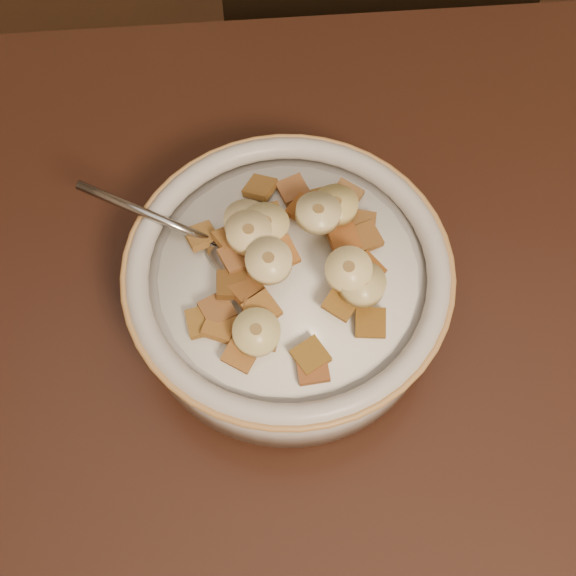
{
  "coord_description": "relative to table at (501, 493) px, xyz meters",
  "views": [
    {
      "loc": [
        -0.16,
        -0.09,
        1.25
      ],
      "look_at": [
        -0.14,
        0.15,
        0.78
      ],
      "focal_mm": 45.0,
      "sensor_mm": 36.0,
      "label": 1
    }
  ],
  "objects": [
    {
      "name": "table",
      "position": [
        0.0,
        0.0,
        0.0
      ],
      "size": [
        1.41,
        0.92,
        0.04
      ],
      "primitive_type": "cube",
      "rotation": [
        0.0,
        0.0,
        0.01
      ],
      "color": "black",
      "rests_on": "floor"
    },
    {
      "name": "milk",
      "position": [
        -0.14,
        0.15,
        0.07
      ],
      "size": [
        0.18,
        0.18,
        0.0
      ],
      "primitive_type": "cylinder",
      "color": "white",
      "rests_on": "cereal_bowl"
    },
    {
      "name": "cereal_square_1",
      "position": [
        -0.19,
        0.11,
        0.08
      ],
      "size": [
        0.03,
        0.03,
        0.01
      ],
      "primitive_type": "cube",
      "rotation": [
        0.07,
        0.12,
        1.21
      ],
      "color": "#9C6520",
      "rests_on": "milk"
    },
    {
      "name": "banana_slice_1",
      "position": [
        -0.17,
        0.16,
        0.1
      ],
      "size": [
        0.04,
        0.04,
        0.01
      ],
      "primitive_type": "cylinder",
      "rotation": [
        0.01,
        0.04,
        0.21
      ],
      "color": "#DDC186",
      "rests_on": "milk"
    },
    {
      "name": "cereal_square_9",
      "position": [
        -0.17,
        0.13,
        0.09
      ],
      "size": [
        0.03,
        0.03,
        0.01
      ],
      "primitive_type": "cube",
      "rotation": [
        -0.11,
        0.17,
        0.61
      ],
      "color": "brown",
      "rests_on": "milk"
    },
    {
      "name": "cereal_square_29",
      "position": [
        -0.16,
        0.22,
        0.08
      ],
      "size": [
        0.03,
        0.03,
        0.01
      ],
      "primitive_type": "cube",
      "rotation": [
        -0.25,
        0.15,
        1.04
      ],
      "color": "brown",
      "rests_on": "milk"
    },
    {
      "name": "banana_slice_4",
      "position": [
        -0.17,
        0.17,
        0.1
      ],
      "size": [
        0.04,
        0.04,
        0.01
      ],
      "primitive_type": "cylinder",
      "rotation": [
        0.07,
        0.03,
        1.17
      ],
      "color": "tan",
      "rests_on": "milk"
    },
    {
      "name": "cereal_square_12",
      "position": [
        -0.11,
        0.2,
        0.08
      ],
      "size": [
        0.02,
        0.02,
        0.01
      ],
      "primitive_type": "cube",
      "rotation": [
        -0.06,
        -0.13,
        0.13
      ],
      "color": "brown",
      "rests_on": "milk"
    },
    {
      "name": "cereal_square_8",
      "position": [
        -0.09,
        0.17,
        0.08
      ],
      "size": [
        0.03,
        0.03,
        0.01
      ],
      "primitive_type": "cube",
      "rotation": [
        0.03,
        -0.04,
        1.93
      ],
      "color": "brown",
      "rests_on": "milk"
    },
    {
      "name": "banana_slice_2",
      "position": [
        -0.12,
        0.17,
        0.1
      ],
      "size": [
        0.04,
        0.04,
        0.01
      ],
      "primitive_type": "cylinder",
      "rotation": [
        0.11,
        0.07,
        1.96
      ],
      "color": "#CBB582",
      "rests_on": "milk"
    },
    {
      "name": "cereal_square_19",
      "position": [
        -0.18,
        0.13,
        0.09
      ],
      "size": [
        0.02,
        0.02,
        0.01
      ],
      "primitive_type": "cube",
      "rotation": [
        0.07,
        -0.12,
        3.11
      ],
      "color": "brown",
      "rests_on": "milk"
    },
    {
      "name": "cereal_square_10",
      "position": [
        -0.11,
        0.11,
        0.09
      ],
      "size": [
        0.03,
        0.03,
        0.01
      ],
      "primitive_type": "cube",
      "rotation": [
        -0.2,
        -0.12,
        2.51
      ],
      "color": "brown",
      "rests_on": "milk"
    },
    {
      "name": "cereal_square_15",
      "position": [
        -0.13,
        0.08,
        0.08
      ],
      "size": [
        0.03,
        0.03,
        0.01
      ],
      "primitive_type": "cube",
      "rotation": [
        -0.01,
        -0.06,
        0.52
      ],
      "color": "brown",
      "rests_on": "milk"
    },
    {
      "name": "cereal_square_27",
      "position": [
        -0.09,
        0.14,
        0.08
      ],
      "size": [
        0.03,
        0.03,
        0.01
      ],
      "primitive_type": "cube",
      "rotation": [
        0.24,
        -0.16,
        2.26
      ],
      "color": "brown",
      "rests_on": "milk"
    },
    {
      "name": "cereal_square_16",
      "position": [
        -0.09,
        0.18,
        0.08
      ],
      "size": [
        0.02,
        0.02,
        0.01
      ],
      "primitive_type": "cube",
      "rotation": [
        -0.15,
        -0.11,
        2.95
      ],
      "color": "brown",
      "rests_on": "milk"
    },
    {
      "name": "banana_slice_7",
      "position": [
        -0.1,
        0.18,
        0.1
      ],
      "size": [
        0.04,
        0.04,
        0.01
      ],
      "primitive_type": "cylinder",
      "rotation": [
        0.01,
        0.1,
        1.44
      ],
      "color": "tan",
      "rests_on": "milk"
    },
    {
      "name": "cereal_square_24",
      "position": [
        -0.16,
        0.11,
        0.09
      ],
      "size": [
        0.03,
        0.03,
        0.01
      ],
      "primitive_type": "cube",
      "rotation": [
        0.08,
        -0.05,
        0.55
      ],
      "color": "olive",
      "rests_on": "milk"
    },
    {
      "name": "banana_slice_0",
      "position": [
        -0.16,
        0.09,
        0.09
      ],
      "size": [
        0.03,
        0.03,
        0.01
      ],
      "primitive_type": "cylinder",
      "rotation": [
        -0.13,
        -0.06,
        3.1
      ],
      "color": "#E6D58C",
      "rests_on": "milk"
    },
    {
      "name": "cereal_square_14",
      "position": [
        -0.18,
        0.17,
        0.09
      ],
      "size": [
        0.03,
        0.03,
        0.01
      ],
      "primitive_type": "cube",
      "rotation": [
        -0.23,
        0.13,
        0.48
      ],
      "color": "#9B5F24",
      "rests_on": "milk"
    },
    {
      "name": "cereal_square_11",
      "position": [
        -0.09,
        0.2,
        0.08
      ],
      "size": [
        0.03,
        0.03,
        0.01
      ],
      "primitive_type": "cube",
      "rotation": [
        0.03,
        -0.14,
        0.91
      ],
      "color": "brown",
      "rests_on": "milk"
    },
    {
      "name": "cereal_square_0",
      "position": [
        -0.13,
        0.07,
        0.08
      ],
      "size": [
        0.02,
        0.02,
        0.01
      ],
      "primitive_type": "cube",
      "rotation": [
        0.05,
        -0.05,
        0.08
      ],
      "color": "brown",
      "rests_on": "milk"
    },
    {
      "name": "cereal_square_28",
      "position": [
        -0.13,
        0.21,
        0.08
      ],
      "size": [
        0.03,
        0.03,
        0.01
      ],
      "primitive_type": "cube",
      "rotation": [
        -0.03,
        -0.07,
        0.36
      ],
      "color": "brown",
      "rests_on": "milk"
    },
    {
      "name": "banana_slice_8",
      "position": [
        -0.1,
        0.13,
        0.1
      ],
      "size": [
        0.03,
        0.03,
        0.02
      ],
      "primitive_type": "cylinder",
      "rotation": [
        -0.09,
        -0.14,
        1.61
      ],
      "color": "#DAC289",
      "rests_on": "milk"
    },
    {
      "name": "banana_slice_5",
      "position": [
        -0.09,
        0.12,
        0.1
      ],
      "size": [
        0.04,
        0.04,
        0.01
      ],
      "primitive_type": "cylinder",
      "rotation": [
        0.07,
        0.01,
        2.12
      ],
      "color": "#CEBD6D",
      "rests_on": "milk"
    },
    {
      "name": "cereal_square_6",
      "position": [
        -0.2,
        0.18,
        0.08
      ],
      "size": [
        0.03,
        0.03,
        0.01
      ],
      "primitive_type": "cube",
      "rotation": [
        -0.23,
        0.07,
        0.37
      ],
      "color": "olive",
      "rests_on": "milk"
    },
    {
      "name": "cereal_square_21",
      "position": [
        -0.19,
        0.12,
        0.08
      ],
      "size": [
        0.03,
        0.03,
        0.01
      ],
      "primitive_type": "cube",
      "rotation": [
        0.01,
        -0.09,
        2.03
      ],
      "color": "brown",
      "rests_on": "milk"
    },
    {
      "name": "spoon",
      "position": [
        -0.17,
        0.16,
        0.08
      ],
      "size": [
        0.06,
        0.06,
        0.01
      ],
      "primitive_type": "ellipsoid",
      "rotation": [
        0.0,
        0.0,
        4.27
      ],
      "color": "gray",
      "rests_on": "cereal_bowl"
    },
    {
      "name": "banana_slice_6",
      "position": [
        -0.15,
        0.14,
        0.1
      ],
      "size": [
        0.03,
        0.03,
        0.01
      ],
      "primitive_type": "cylinder",
      "rotation": [
        -0.07,
        0.01,
        3.09
      ],
      "color": "beige",
      "rests_on": "milk"
    },
    {
      "name": "banana_slice_3",
      "position": [
        -0.15,
        0.17,
        0.1
      ],
      "size": [
        0.04,
        0.04,
        0.01
      ],
      "primitive_type": "cylinder",
      "rotation": [
        0.13,
        -0.01,
        1.89
      ],
      "color": "#E2CF83",
      "rests_on": "milk"
    },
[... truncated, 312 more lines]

